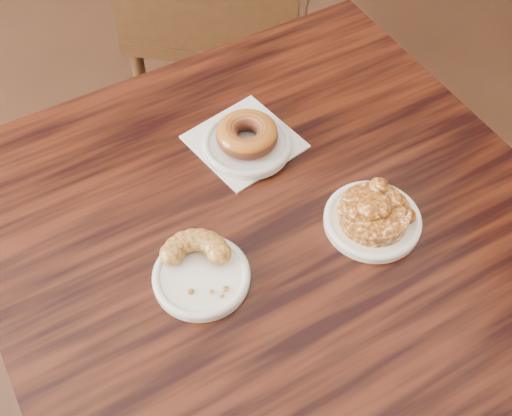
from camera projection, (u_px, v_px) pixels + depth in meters
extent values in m
plane|color=black|center=(169.00, 354.00, 1.66)|extent=(5.00, 5.00, 0.00)
cube|color=black|center=(273.00, 336.00, 1.28)|extent=(1.09, 1.09, 0.75)
cube|color=silver|center=(244.00, 142.00, 1.09)|extent=(0.22, 0.22, 0.00)
cylinder|color=silver|center=(247.00, 144.00, 1.08)|extent=(0.15, 0.15, 0.01)
cylinder|color=white|center=(201.00, 277.00, 0.93)|extent=(0.14, 0.14, 0.01)
cylinder|color=white|center=(372.00, 221.00, 0.99)|extent=(0.15, 0.15, 0.01)
torus|color=brown|center=(247.00, 134.00, 1.06)|extent=(0.10, 0.10, 0.04)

